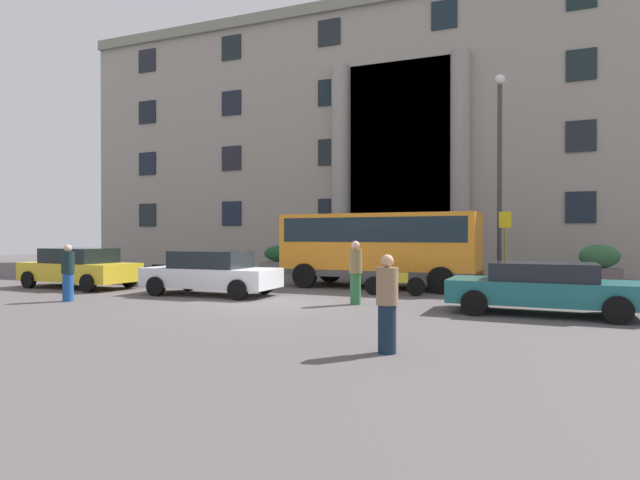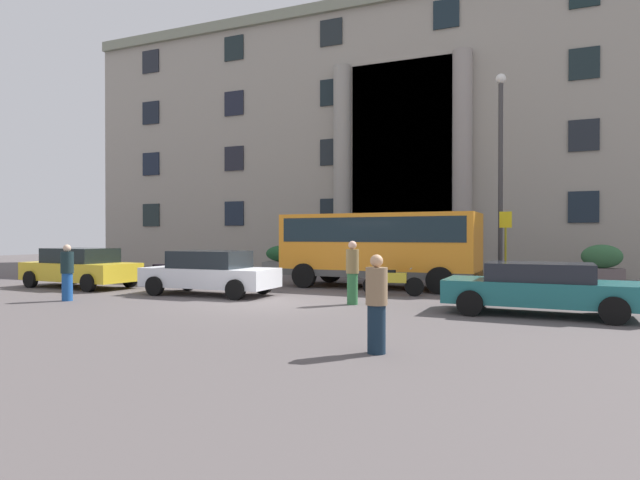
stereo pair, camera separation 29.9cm
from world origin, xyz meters
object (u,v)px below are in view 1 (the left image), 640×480
object	(u,v)px
parked_sedan_second	(79,268)
pedestrian_man_red_shirt	(387,304)
hedge_planter_entrance_left	(600,265)
pedestrian_child_trailing	(68,273)
motorcycle_far_end	(393,281)
hedge_planter_far_west	(406,264)
parked_compact_extra	(543,287)
parked_coupe_end	(211,272)
pedestrian_man_crossing	(356,272)
orange_minibus	(380,244)
lamppost_plaza_centre	(500,163)
hedge_planter_west	(281,260)
bus_stop_sign	(505,241)
scooter_by_planter	(163,274)

from	to	relation	value
parked_sedan_second	pedestrian_man_red_shirt	size ratio (longest dim) A/B	2.89
hedge_planter_entrance_left	pedestrian_child_trailing	xyz separation A→B (m)	(-15.24, -12.00, 0.08)
motorcycle_far_end	parked_sedan_second	bearing A→B (deg)	-178.04
hedge_planter_far_west	parked_sedan_second	bearing A→B (deg)	-136.97
parked_compact_extra	motorcycle_far_end	bearing A→B (deg)	151.83
parked_coupe_end	pedestrian_man_crossing	distance (m)	5.07
orange_minibus	parked_coupe_end	xyz separation A→B (m)	(-4.45, -4.32, -0.90)
parked_coupe_end	pedestrian_man_crossing	world-z (taller)	pedestrian_man_crossing
hedge_planter_far_west	motorcycle_far_end	size ratio (longest dim) A/B	0.97
parked_compact_extra	parked_coupe_end	bearing A→B (deg)	179.26
pedestrian_child_trailing	lamppost_plaza_centre	world-z (taller)	lamppost_plaza_centre
parked_sedan_second	parked_coupe_end	bearing A→B (deg)	3.01
hedge_planter_west	parked_sedan_second	world-z (taller)	parked_sedan_second
hedge_planter_far_west	parked_compact_extra	bearing A→B (deg)	-61.23
parked_compact_extra	pedestrian_man_red_shirt	world-z (taller)	pedestrian_man_red_shirt
bus_stop_sign	lamppost_plaza_centre	size ratio (longest dim) A/B	0.34
parked_coupe_end	parked_compact_extra	size ratio (longest dim) A/B	0.98
hedge_planter_entrance_left	scooter_by_planter	size ratio (longest dim) A/B	0.77
hedge_planter_entrance_left	parked_coupe_end	world-z (taller)	hedge_planter_entrance_left
hedge_planter_far_west	pedestrian_man_red_shirt	bearing A→B (deg)	-78.99
parked_compact_extra	scooter_by_planter	bearing A→B (deg)	172.21
pedestrian_man_red_shirt	pedestrian_man_crossing	distance (m)	5.97
hedge_planter_entrance_left	pedestrian_man_crossing	bearing A→B (deg)	-127.00
motorcycle_far_end	pedestrian_man_red_shirt	bearing A→B (deg)	-84.68
hedge_planter_far_west	lamppost_plaza_centre	size ratio (longest dim) A/B	0.23
parked_coupe_end	scooter_by_planter	xyz separation A→B (m)	(-3.38, 1.82, -0.27)
parked_sedan_second	lamppost_plaza_centre	bearing A→B (deg)	31.77
pedestrian_child_trailing	pedestrian_man_crossing	size ratio (longest dim) A/B	0.94
parked_sedan_second	pedestrian_man_crossing	xyz separation A→B (m)	(10.85, -0.60, 0.15)
hedge_planter_far_west	parked_coupe_end	world-z (taller)	parked_coupe_end
hedge_planter_entrance_left	motorcycle_far_end	xyz separation A→B (m)	(-6.72, -7.06, -0.30)
hedge_planter_far_west	pedestrian_man_crossing	bearing A→B (deg)	-85.86
hedge_planter_entrance_left	pedestrian_man_red_shirt	xyz separation A→B (m)	(-4.90, -15.05, 0.06)
pedestrian_man_red_shirt	hedge_planter_entrance_left	bearing A→B (deg)	-74.33
orange_minibus	bus_stop_sign	world-z (taller)	bus_stop_sign
hedge_planter_entrance_left	scooter_by_planter	distance (m)	17.24
scooter_by_planter	pedestrian_man_red_shirt	size ratio (longest dim) A/B	1.25
hedge_planter_far_west	pedestrian_man_crossing	distance (m)	10.08
hedge_planter_entrance_left	pedestrian_man_red_shirt	bearing A→B (deg)	-108.01
parked_coupe_end	parked_compact_extra	world-z (taller)	parked_coupe_end
parked_coupe_end	bus_stop_sign	bearing A→B (deg)	34.94
hedge_planter_far_west	pedestrian_man_red_shirt	world-z (taller)	pedestrian_man_red_shirt
hedge_planter_west	parked_coupe_end	world-z (taller)	parked_coupe_end
parked_sedan_second	pedestrian_man_crossing	bearing A→B (deg)	1.35
parked_compact_extra	pedestrian_man_crossing	distance (m)	4.82
hedge_planter_far_west	parked_sedan_second	xyz separation A→B (m)	(-10.12, -9.45, 0.16)
orange_minibus	scooter_by_planter	world-z (taller)	orange_minibus
scooter_by_planter	pedestrian_man_crossing	bearing A→B (deg)	-21.48
orange_minibus	hedge_planter_far_west	xyz separation A→B (m)	(-0.14, 5.28, -1.04)
pedestrian_man_red_shirt	pedestrian_man_crossing	xyz separation A→B (m)	(-2.30, 5.50, 0.09)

